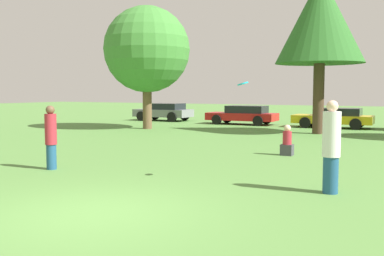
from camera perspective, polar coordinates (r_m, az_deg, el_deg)
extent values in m
plane|color=#54843D|center=(7.93, -12.59, -10.69)|extent=(120.00, 120.00, 0.00)
cylinder|color=navy|center=(12.49, -17.65, -3.57)|extent=(0.26, 0.26, 0.67)
cylinder|color=#A52633|center=(12.41, -17.74, -0.15)|extent=(0.31, 0.31, 0.82)
sphere|color=brown|center=(12.38, -17.80, 2.24)|extent=(0.23, 0.23, 0.23)
cylinder|color=navy|center=(9.58, 17.41, -5.79)|extent=(0.31, 0.31, 0.76)
cylinder|color=silver|center=(9.46, 17.54, -0.76)|extent=(0.37, 0.37, 0.93)
sphere|color=beige|center=(9.43, 17.62, 2.70)|extent=(0.24, 0.24, 0.24)
cylinder|color=#19B2D8|center=(10.03, 6.57, 5.70)|extent=(0.25, 0.25, 0.11)
cube|color=#3F3F47|center=(14.84, 12.13, -2.77)|extent=(0.39, 0.32, 0.36)
cylinder|color=#A52633|center=(14.79, 12.16, -1.26)|extent=(0.29, 0.29, 0.43)
sphere|color=beige|center=(14.76, 12.18, -0.03)|extent=(0.23, 0.23, 0.23)
cylinder|color=brown|center=(24.80, -5.79, 3.46)|extent=(0.50, 0.50, 3.09)
sphere|color=#3D7F33|center=(24.90, -5.84, 10.03)|extent=(4.75, 4.75, 4.75)
cylinder|color=#473323|center=(22.65, 15.97, 3.63)|extent=(0.53, 0.53, 3.45)
cone|color=#286023|center=(22.91, 16.20, 13.34)|extent=(4.28, 4.28, 4.28)
cube|color=slate|center=(31.59, -3.74, 1.95)|extent=(4.06, 1.96, 0.52)
cube|color=black|center=(31.42, -3.27, 2.80)|extent=(2.25, 1.69, 0.43)
cylinder|color=black|center=(31.47, -6.56, 1.53)|extent=(0.69, 0.22, 0.68)
cylinder|color=black|center=(33.04, -4.78, 1.70)|extent=(0.69, 0.22, 0.68)
cylinder|color=black|center=(30.17, -2.61, 1.42)|extent=(0.69, 0.22, 0.68)
cylinder|color=black|center=(31.80, -0.95, 1.60)|extent=(0.69, 0.22, 0.68)
cube|color=red|center=(28.18, 6.42, 1.47)|extent=(4.42, 1.82, 0.47)
cube|color=black|center=(28.05, 7.06, 2.40)|extent=(2.44, 1.56, 0.46)
cylinder|color=black|center=(27.91, 3.19, 1.09)|extent=(0.63, 0.21, 0.62)
cylinder|color=black|center=(29.48, 4.53, 1.28)|extent=(0.63, 0.21, 0.62)
cylinder|color=black|center=(26.94, 8.49, 0.91)|extent=(0.63, 0.21, 0.62)
cylinder|color=black|center=(28.56, 9.57, 1.11)|extent=(0.63, 0.21, 0.62)
cube|color=gold|center=(26.61, 17.64, 1.08)|extent=(4.43, 1.91, 0.46)
cube|color=black|center=(26.53, 18.36, 2.00)|extent=(2.45, 1.64, 0.42)
cylinder|color=black|center=(25.99, 14.35, 0.68)|extent=(0.63, 0.21, 0.63)
cylinder|color=black|center=(27.75, 15.16, 0.91)|extent=(0.63, 0.21, 0.63)
cylinder|color=black|center=(25.54, 20.31, 0.46)|extent=(0.63, 0.21, 0.63)
cylinder|color=black|center=(27.33, 20.75, 0.71)|extent=(0.63, 0.21, 0.63)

